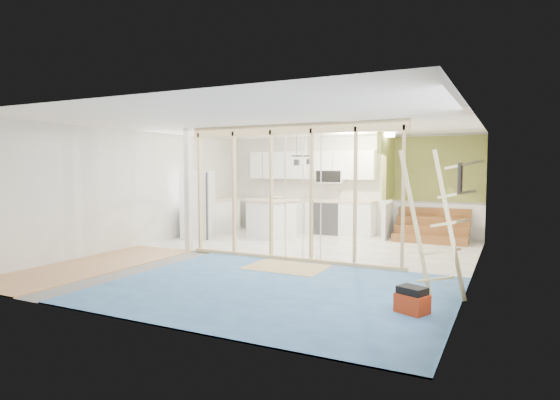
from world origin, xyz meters
The scene contains 17 objects.
room centered at (0.00, 0.00, 1.30)m, with size 7.01×8.01×2.61m.
floor_overlays centered at (0.07, 0.06, 0.01)m, with size 7.00×8.00×0.03m.
stud_frame centered at (-0.22, 0.00, 1.58)m, with size 4.66×0.14×2.60m.
base_cabinets centered at (-1.61, 3.36, 0.47)m, with size 4.45×2.24×0.93m.
upper_cabinets centered at (-0.84, 3.82, 1.82)m, with size 3.60×0.41×0.85m.
green_partition centered at (2.04, 3.66, 0.94)m, with size 2.25×1.51×2.60m.
pot_rack centered at (-0.31, 1.89, 2.00)m, with size 0.52×0.52×0.72m.
sheathing_panel centered at (3.48, -2.00, 1.30)m, with size 0.02×4.00×2.60m, color tan.
electrical_panel centered at (3.43, -1.40, 1.65)m, with size 0.04×0.30×0.40m, color #3D3E43.
ceiling_light centered at (1.40, 3.00, 2.54)m, with size 0.32×0.32×0.08m, color #FFEABF.
fridge centered at (-3.02, 1.59, 0.85)m, with size 0.96×0.92×1.69m.
island centered at (-1.40, 2.45, 0.49)m, with size 1.31×1.31×0.99m.
bowl centered at (-1.26, 2.56, 1.02)m, with size 0.25×0.25×0.06m, color silver.
soap_bottle_a centered at (-2.21, 3.78, 1.07)m, with size 0.10×0.11×0.27m, color #A4A8B6.
soap_bottle_b centered at (0.70, 3.70, 1.03)m, with size 0.09×0.09×0.19m, color white.
toolbox centered at (3.00, -2.27, 0.16)m, with size 0.44×0.39×0.34m.
ladder centered at (3.15, -1.47, 1.03)m, with size 1.08×0.10×2.01m.
Camera 1 is at (4.05, -7.98, 1.79)m, focal length 30.00 mm.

